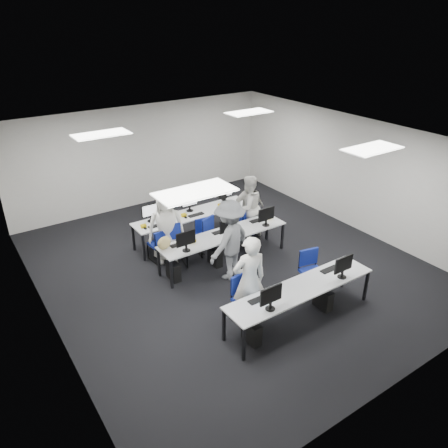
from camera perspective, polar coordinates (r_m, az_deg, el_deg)
room at (r=9.63m, az=0.65°, el=2.25°), size 9.00×9.02×3.00m
ceiling_panels at (r=9.13m, az=0.70°, el=10.80°), size 5.20×4.60×0.02m
desk_front at (r=8.42m, az=10.02°, el=-8.45°), size 3.20×0.70×0.73m
desk_mid at (r=10.14m, az=-0.02°, el=-1.60°), size 3.20×0.70×0.73m
desk_back at (r=11.21m, az=-4.02°, el=1.19°), size 3.20×0.70×0.73m
equipment_front at (r=8.49m, az=8.98°, el=-10.73°), size 2.51×0.41×1.19m
equipment_mid at (r=10.19m, az=-0.85°, el=-3.52°), size 2.91×0.41×1.19m
equipment_back at (r=11.45m, az=-3.19°, el=-0.02°), size 2.91×0.41×1.19m
chair_0 at (r=8.50m, az=2.99°, el=-10.78°), size 0.54×0.58×0.96m
chair_1 at (r=9.47m, az=11.36°, el=-7.12°), size 0.54×0.58×0.93m
chair_2 at (r=10.26m, az=-6.45°, el=-3.83°), size 0.56×0.60×0.97m
chair_3 at (r=10.73m, az=-2.40°, el=-2.46°), size 0.49×0.52×0.85m
chair_4 at (r=11.13m, az=2.66°, el=-1.39°), size 0.51×0.53×0.81m
chair_5 at (r=10.54m, az=-8.48°, el=-3.36°), size 0.44×0.48×0.83m
chair_6 at (r=10.87m, az=-2.88°, el=-1.92°), size 0.60×0.62×0.92m
chair_7 at (r=11.53m, az=2.41°, el=-0.21°), size 0.54×0.57×0.90m
handbag at (r=9.55m, az=-7.82°, el=-2.46°), size 0.40×0.32×0.28m
student_0 at (r=8.16m, az=3.31°, el=-7.35°), size 0.74×0.56×1.82m
student_1 at (r=11.24m, az=3.16°, el=2.21°), size 0.85×0.68×1.69m
student_2 at (r=10.23m, az=-7.59°, el=-0.30°), size 1.00×0.82×1.77m
student_3 at (r=11.42m, az=3.11°, el=2.16°), size 0.95×0.53×1.53m
photographer at (r=9.46m, az=0.74°, el=-2.13°), size 1.35×1.03×1.84m
dslr_camera at (r=9.14m, az=-0.13°, el=3.62°), size 0.19×0.22×0.10m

